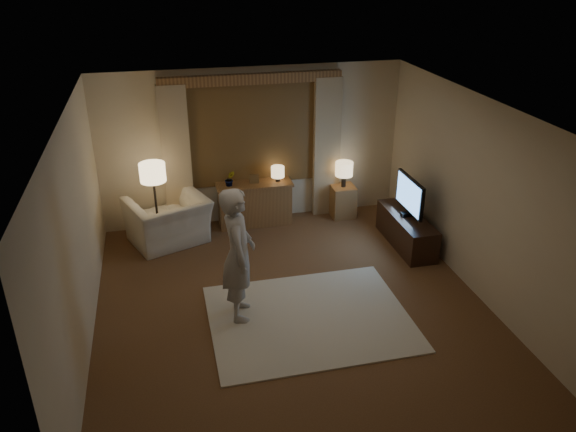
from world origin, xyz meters
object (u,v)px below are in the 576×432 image
object	(u,v)px
sideboard	(255,205)
person	(238,254)
armchair	(168,221)
side_table	(343,201)
tv_stand	(406,230)

from	to	relation	value
sideboard	person	size ratio (longest dim) A/B	0.69
armchair	sideboard	bearing A→B (deg)	172.17
side_table	person	world-z (taller)	person
side_table	person	distance (m)	3.40
side_table	tv_stand	world-z (taller)	side_table
armchair	tv_stand	world-z (taller)	armchair
armchair	side_table	xyz separation A→B (m)	(2.98, 0.30, -0.09)
tv_stand	person	xyz separation A→B (m)	(-2.84, -1.28, 0.64)
sideboard	side_table	xyz separation A→B (m)	(1.54, -0.05, -0.07)
sideboard	tv_stand	xyz separation A→B (m)	(2.18, -1.29, -0.10)
sideboard	side_table	world-z (taller)	sideboard
person	sideboard	bearing A→B (deg)	-6.85
armchair	tv_stand	bearing A→B (deg)	144.11
tv_stand	person	size ratio (longest dim) A/B	0.81
sideboard	armchair	bearing A→B (deg)	-166.49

